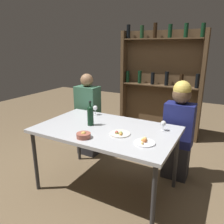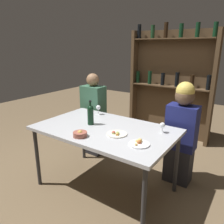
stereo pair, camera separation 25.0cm
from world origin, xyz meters
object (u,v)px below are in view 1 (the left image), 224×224
wine_bottle (90,115)px  food_plate_0 (120,134)px  food_plate_1 (145,142)px  snack_bowl (84,135)px  wine_glass_1 (163,124)px  seated_person_left (88,117)px  wine_glass_0 (95,108)px  seated_person_right (178,131)px

wine_bottle → food_plate_0: bearing=-11.5°
food_plate_1 → snack_bowl: snack_bowl is taller
food_plate_1 → snack_bowl: bearing=-163.2°
wine_glass_1 → seated_person_left: bearing=162.1°
wine_glass_0 → seated_person_right: 1.09m
seated_person_left → food_plate_1: bearing=-33.7°
wine_glass_1 → seated_person_right: (0.08, 0.41, -0.21)m
food_plate_0 → snack_bowl: (-0.28, -0.25, 0.02)m
wine_glass_0 → food_plate_1: size_ratio=0.65×
food_plate_0 → food_plate_1: food_plate_1 is taller
wine_glass_1 → snack_bowl: 0.86m
wine_bottle → seated_person_left: size_ratio=0.23×
food_plate_0 → seated_person_left: bearing=141.2°
wine_glass_1 → seated_person_right: 0.47m
wine_bottle → wine_glass_0: bearing=114.8°
wine_glass_0 → food_plate_1: bearing=-30.3°
wine_bottle → seated_person_left: (-0.49, 0.65, -0.30)m
wine_bottle → wine_glass_0: (-0.16, 0.36, -0.04)m
wine_bottle → wine_glass_0: wine_bottle is taller
wine_glass_0 → snack_bowl: 0.76m
wine_glass_0 → food_plate_0: (0.58, -0.44, -0.08)m
wine_bottle → seated_person_right: seated_person_right is taller
wine_bottle → food_plate_1: bearing=-12.6°
wine_glass_0 → wine_glass_1: wine_glass_0 is taller
wine_bottle → snack_bowl: bearing=-66.8°
wine_bottle → seated_person_right: (0.87, 0.65, -0.26)m
food_plate_0 → food_plate_1: (0.30, -0.08, 0.00)m
snack_bowl → seated_person_left: 1.18m
seated_person_right → food_plate_0: bearing=-121.4°
wine_glass_0 → seated_person_left: (-0.33, 0.29, -0.26)m
snack_bowl → wine_glass_0: bearing=114.0°
wine_bottle → food_plate_0: (0.42, -0.09, -0.12)m
wine_glass_1 → food_plate_0: size_ratio=0.52×
food_plate_1 → seated_person_right: bearing=79.8°
wine_bottle → wine_glass_1: (0.78, 0.24, -0.05)m
wine_glass_1 → food_plate_0: (-0.36, -0.32, -0.07)m
food_plate_0 → seated_person_right: (0.45, 0.73, -0.14)m
seated_person_left → seated_person_right: (1.36, 0.00, 0.04)m
food_plate_1 → seated_person_right: 0.83m
wine_bottle → food_plate_1: 0.75m
wine_glass_0 → snack_bowl: wine_glass_0 is taller
wine_bottle → seated_person_left: bearing=127.2°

